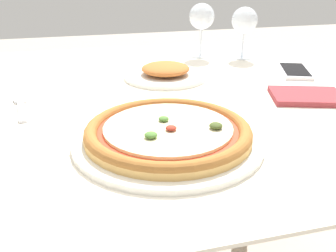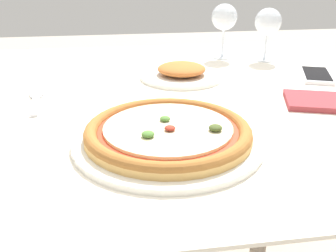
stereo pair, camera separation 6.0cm
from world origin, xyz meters
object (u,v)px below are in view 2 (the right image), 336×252
at_px(dining_table, 174,129).
at_px(wine_glass_far_left, 224,19).
at_px(fork, 36,101).
at_px(cell_phone, 316,75).
at_px(side_plate, 182,73).
at_px(pizza_plate, 168,133).
at_px(wine_glass_far_right, 268,23).

bearing_deg(dining_table, wine_glass_far_left, 56.84).
height_order(fork, cell_phone, cell_phone).
relative_size(dining_table, wine_glass_far_left, 6.91).
distance_m(dining_table, cell_phone, 0.40).
xyz_separation_m(cell_phone, side_plate, (-0.35, 0.04, 0.01)).
relative_size(pizza_plate, wine_glass_far_right, 2.05).
xyz_separation_m(dining_table, pizza_plate, (-0.05, -0.26, 0.11)).
bearing_deg(cell_phone, side_plate, 173.12).
bearing_deg(dining_table, cell_phone, 8.90).
bearing_deg(side_plate, pizza_plate, -103.74).
height_order(pizza_plate, fork, pizza_plate).
xyz_separation_m(fork, wine_glass_far_right, (0.62, 0.28, 0.11)).
distance_m(fork, cell_phone, 0.69).
height_order(wine_glass_far_right, cell_phone, wine_glass_far_right).
height_order(wine_glass_far_left, side_plate, wine_glass_far_left).
bearing_deg(fork, side_plate, 20.70).
bearing_deg(cell_phone, wine_glass_far_left, 126.19).
height_order(fork, side_plate, side_plate).
bearing_deg(wine_glass_far_left, wine_glass_far_right, -23.30).
distance_m(dining_table, pizza_plate, 0.29).
relative_size(wine_glass_far_right, side_plate, 0.73).
distance_m(cell_phone, side_plate, 0.35).
relative_size(dining_table, cell_phone, 6.94).
height_order(fork, wine_glass_far_left, wine_glass_far_left).
relative_size(wine_glass_far_left, wine_glass_far_right, 1.06).
bearing_deg(wine_glass_far_right, side_plate, -151.47).
distance_m(wine_glass_far_left, side_plate, 0.28).
xyz_separation_m(pizza_plate, fork, (-0.25, 0.23, -0.01)).
bearing_deg(cell_phone, wine_glass_far_right, 107.76).
distance_m(pizza_plate, fork, 0.34).
relative_size(dining_table, pizza_plate, 3.55).
relative_size(pizza_plate, side_plate, 1.49).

